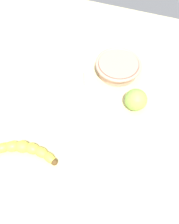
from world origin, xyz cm
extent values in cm
cube|color=#CEBE85|center=(0.00, 0.00, 1.50)|extent=(120.00, 120.00, 3.00)
ellipsoid|color=yellow|center=(18.28, -0.63, 4.81)|extent=(3.92, 5.14, 2.54)
ellipsoid|color=yellow|center=(17.53, -3.57, 4.81)|extent=(3.57, 4.94, 2.90)
ellipsoid|color=yellow|center=(17.35, -6.59, 4.81)|extent=(3.40, 4.65, 3.26)
ellipsoid|color=yellow|center=(17.72, -9.60, 4.81)|extent=(4.52, 5.23, 3.62)
ellipsoid|color=yellow|center=(18.65, -12.48, 4.81)|extent=(4.79, 5.47, 3.26)
ellipsoid|color=yellow|center=(20.10, -15.14, 4.81)|extent=(4.95, 5.39, 2.90)
sphere|color=#513819|center=(18.97, 1.30, 4.81)|extent=(1.99, 1.99, 1.99)
cylinder|color=silver|center=(-9.73, -4.68, 7.51)|extent=(9.12, 9.12, 9.02)
cylinder|color=silver|center=(-9.73, -4.68, 7.09)|extent=(8.62, 8.62, 7.68)
cylinder|color=tan|center=(-21.16, 8.92, 5.42)|extent=(14.12, 14.12, 4.84)
torus|color=tan|center=(-21.16, 8.92, 7.24)|extent=(16.55, 16.55, 1.20)
sphere|color=#84B747|center=(-8.52, 18.32, 6.67)|extent=(7.34, 7.34, 7.34)
ellipsoid|color=silver|center=(15.89, 10.98, 3.40)|extent=(4.33, 3.98, 0.80)
cube|color=silver|center=(20.20, 13.80, 3.40)|extent=(7.39, 5.07, 0.25)
camera|label=1|loc=(37.60, 18.35, 68.99)|focal=37.56mm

